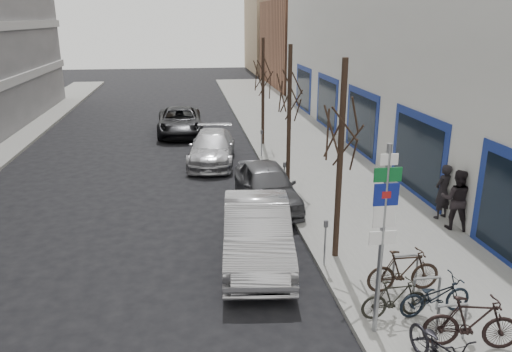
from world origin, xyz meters
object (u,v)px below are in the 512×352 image
object	(u,v)px
bike_mid_curb	(436,293)
lane_car	(180,121)
bike_far_inner	(404,270)
parked_car_mid	(267,185)
tree_far	(263,66)
bike_near_left	(440,347)
highway_sign_pole	(383,230)
bike_mid_inner	(395,299)
meter_mid	(284,176)
pedestrian_near	(443,192)
parked_car_front	(257,232)
tree_mid	(290,82)
tree_near	(342,114)
meter_back	(262,141)
bike_rack	(426,290)
meter_front	(325,238)
parked_car_back	(212,148)
bike_near_right	(472,322)
pedestrian_far	(457,199)

from	to	relation	value
bike_mid_curb	lane_car	size ratio (longest dim) A/B	0.32
bike_far_inner	parked_car_mid	xyz separation A→B (m)	(-2.24, 6.47, 0.07)
tree_far	bike_near_left	bearing A→B (deg)	-88.45
highway_sign_pole	bike_mid_curb	distance (m)	2.39
bike_mid_inner	bike_far_inner	bearing A→B (deg)	-34.12
bike_mid_curb	meter_mid	bearing A→B (deg)	6.73
pedestrian_near	parked_car_front	bearing A→B (deg)	-7.81
bike_mid_curb	tree_mid	bearing A→B (deg)	2.22
bike_mid_curb	pedestrian_near	bearing A→B (deg)	-34.48
bike_mid_curb	tree_near	bearing A→B (deg)	17.63
meter_mid	parked_car_mid	bearing A→B (deg)	-142.01
meter_back	lane_car	xyz separation A→B (m)	(-3.83, 6.02, -0.17)
bike_near_left	bike_far_inner	bearing A→B (deg)	70.07
bike_rack	bike_mid_inner	xyz separation A→B (m)	(-0.81, -0.18, -0.04)
bike_rack	tree_near	size ratio (longest dim) A/B	0.41
parked_car_mid	lane_car	world-z (taller)	parked_car_mid
meter_front	pedestrian_near	size ratio (longest dim) A/B	0.70
tree_mid	parked_car_front	world-z (taller)	tree_mid
parked_car_front	parked_car_mid	world-z (taller)	parked_car_front
parked_car_front	bike_near_left	bearing A→B (deg)	-57.37
bike_mid_inner	parked_car_back	bearing A→B (deg)	11.60
bike_mid_curb	bike_mid_inner	size ratio (longest dim) A/B	1.11
highway_sign_pole	lane_car	distance (m)	20.51
highway_sign_pole	bike_rack	bearing A→B (deg)	23.59
parked_car_mid	lane_car	bearing A→B (deg)	100.41
bike_near_right	meter_back	bearing A→B (deg)	20.19
bike_near_left	bike_near_right	size ratio (longest dim) A/B	0.96
bike_rack	bike_near_left	distance (m)	2.12
lane_car	pedestrian_far	bearing A→B (deg)	-61.48
bike_rack	parked_car_mid	xyz separation A→B (m)	(-2.40, 7.31, 0.11)
meter_front	parked_car_mid	distance (m)	4.97
meter_front	pedestrian_near	world-z (taller)	pedestrian_near
highway_sign_pole	tree_mid	world-z (taller)	tree_mid
tree_near	bike_near_left	bearing A→B (deg)	-84.37
tree_near	parked_car_mid	distance (m)	5.66
parked_car_back	bike_mid_curb	bearing A→B (deg)	-65.57
tree_near	bike_near_left	size ratio (longest dim) A/B	3.01
bike_near_right	bike_mid_curb	xyz separation A→B (m)	(-0.13, 1.21, -0.06)
parked_car_back	pedestrian_near	xyz separation A→B (m)	(7.00, -8.10, 0.34)
tree_near	meter_mid	size ratio (longest dim) A/B	4.33
bike_mid_curb	parked_car_back	distance (m)	13.95
tree_mid	bike_mid_curb	distance (m)	10.26
bike_far_inner	pedestrian_near	xyz separation A→B (m)	(3.16, 4.20, 0.36)
meter_back	pedestrian_far	bearing A→B (deg)	-63.22
meter_back	parked_car_mid	distance (m)	6.13
bike_mid_curb	bike_far_inner	xyz separation A→B (m)	(-0.29, 1.02, 0.03)
tree_mid	bike_near_right	size ratio (longest dim) A/B	2.89
meter_mid	bike_mid_curb	world-z (taller)	meter_mid
bike_near_right	pedestrian_far	xyz separation A→B (m)	(2.74, 5.58, 0.39)
meter_front	meter_mid	size ratio (longest dim) A/B	1.00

